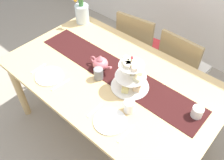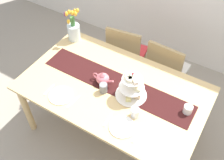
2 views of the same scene
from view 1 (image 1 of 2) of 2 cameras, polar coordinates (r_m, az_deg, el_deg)
The scene contains 17 objects.
ground_plane at distance 2.58m, azimuth -0.09°, elevation -11.20°, with size 8.00×8.00×0.00m, color gray.
dining_table at distance 2.05m, azimuth -0.11°, elevation -0.69°, with size 1.80×1.08×0.77m.
chair_left at distance 2.75m, azimuth 6.22°, elevation 8.22°, with size 0.47×0.47×0.91m.
chair_right at distance 2.55m, azimuth 15.98°, elevation 3.05°, with size 0.44×0.44×0.91m.
table_runner at distance 2.01m, azimuth 0.86°, elevation 1.94°, with size 1.58×0.29×0.00m, color black.
tiered_cake_stand at distance 1.82m, azimuth 4.50°, elevation 0.80°, with size 0.30×0.30×0.30m.
teapot at distance 2.01m, azimuth -2.80°, elevation 4.02°, with size 0.24×0.13×0.14m.
tulip_vase at distance 2.58m, azimuth -7.20°, elevation 16.13°, with size 0.17×0.17×0.41m.
cream_jug at distance 1.78m, azimuth 19.55°, elevation -7.19°, with size 0.08×0.08×0.09m, color white.
dinner_plate_left at distance 2.03m, azimuth -14.64°, elevation 0.89°, with size 0.23×0.23×0.01m, color white.
fork_left at distance 2.13m, azimuth -16.99°, elevation 2.65°, with size 0.02×0.15×0.01m, color silver.
knife_left at distance 1.94m, azimuth -12.05°, elevation -1.12°, with size 0.01×0.17×0.01m, color silver.
dinner_plate_right at distance 1.68m, azimuth -0.50°, elevation -9.73°, with size 0.23×0.23×0.01m, color white.
fork_right at distance 1.74m, azimuth -4.07°, elevation -7.15°, with size 0.02×0.15×0.01m, color silver.
knife_right at distance 1.63m, azimuth 3.39°, elevation -12.53°, with size 0.01×0.17×0.01m, color silver.
mug_grey at distance 1.93m, azimuth -3.22°, elevation 1.54°, with size 0.08×0.08×0.10m, color slate.
mug_white_text at distance 1.71m, azimuth 4.07°, elevation -6.29°, with size 0.08×0.08×0.10m, color white.
Camera 1 is at (0.95, -1.06, 2.15)m, focal length 38.56 mm.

